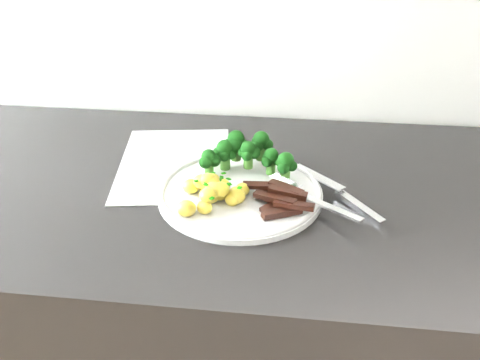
# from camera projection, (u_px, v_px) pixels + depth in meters

# --- Properties ---
(counter) EXTENTS (2.44, 0.61, 0.91)m
(counter) POSITION_uv_depth(u_px,v_px,m) (212.00, 360.00, 1.09)
(counter) COLOR black
(counter) RESTS_ON ground
(recipe_paper) EXTENTS (0.25, 0.32, 0.00)m
(recipe_paper) POSITION_uv_depth(u_px,v_px,m) (175.00, 163.00, 0.93)
(recipe_paper) COLOR silver
(recipe_paper) RESTS_ON counter
(plate) EXTENTS (0.28, 0.28, 0.02)m
(plate) POSITION_uv_depth(u_px,v_px,m) (240.00, 191.00, 0.83)
(plate) COLOR white
(plate) RESTS_ON counter
(broccoli) EXTENTS (0.17, 0.10, 0.07)m
(broccoli) POSITION_uv_depth(u_px,v_px,m) (246.00, 152.00, 0.87)
(broccoli) COLOR #33631F
(broccoli) RESTS_ON plate
(potatoes) EXTENTS (0.11, 0.10, 0.04)m
(potatoes) POSITION_uv_depth(u_px,v_px,m) (213.00, 191.00, 0.79)
(potatoes) COLOR #F1E146
(potatoes) RESTS_ON plate
(beef_strips) EXTENTS (0.12, 0.09, 0.03)m
(beef_strips) POSITION_uv_depth(u_px,v_px,m) (280.00, 198.00, 0.78)
(beef_strips) COLOR black
(beef_strips) RESTS_ON plate
(fork) EXTENTS (0.15, 0.14, 0.02)m
(fork) POSITION_uv_depth(u_px,v_px,m) (316.00, 199.00, 0.79)
(fork) COLOR silver
(fork) RESTS_ON plate
(knife) EXTENTS (0.15, 0.17, 0.02)m
(knife) POSITION_uv_depth(u_px,v_px,m) (347.00, 198.00, 0.81)
(knife) COLOR silver
(knife) RESTS_ON plate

